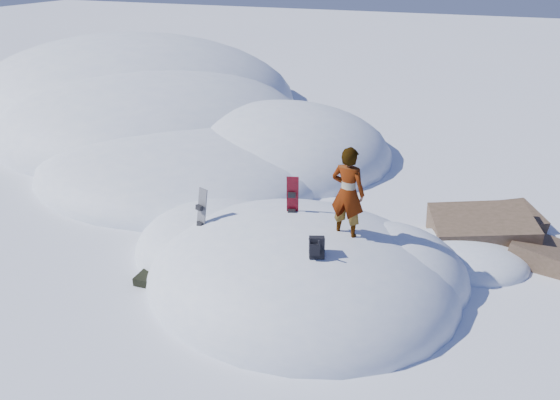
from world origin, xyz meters
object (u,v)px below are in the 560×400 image
at_px(snowboard_red, 292,205).
at_px(backpack, 316,248).
at_px(person, 348,193).
at_px(snowboard_dark, 201,217).

distance_m(snowboard_red, backpack, 1.82).
relative_size(snowboard_red, person, 0.73).
height_order(snowboard_red, backpack, snowboard_red).
relative_size(snowboard_dark, person, 0.70).
distance_m(snowboard_dark, person, 3.44).
xyz_separation_m(snowboard_dark, backpack, (2.98, -0.79, 0.27)).
height_order(snowboard_red, person, person).
bearing_deg(backpack, person, 52.74).
relative_size(backpack, person, 0.25).
xyz_separation_m(snowboard_red, backpack, (1.06, -1.48, -0.08)).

